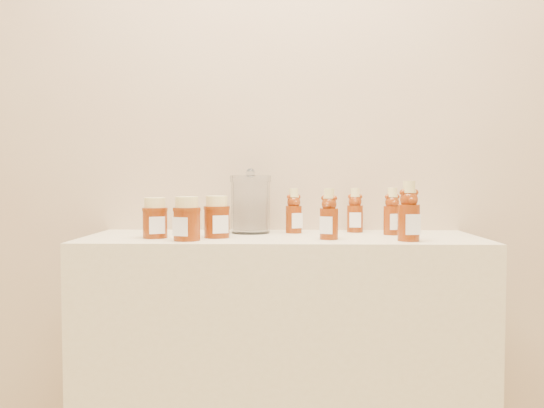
# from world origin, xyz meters

# --- Properties ---
(wall_back) EXTENTS (3.50, 0.02, 2.70)m
(wall_back) POSITION_xyz_m (0.00, 1.75, 1.35)
(wall_back) COLOR tan
(wall_back) RESTS_ON ground
(display_table) EXTENTS (1.20, 0.40, 0.90)m
(display_table) POSITION_xyz_m (0.00, 1.55, 0.45)
(display_table) COLOR beige
(display_table) RESTS_ON ground
(bear_bottle_back_left) EXTENTS (0.07, 0.07, 0.16)m
(bear_bottle_back_left) POSITION_xyz_m (0.04, 1.65, 0.98)
(bear_bottle_back_left) COLOR #632007
(bear_bottle_back_left) RESTS_ON display_table
(bear_bottle_back_mid) EXTENTS (0.06, 0.06, 0.16)m
(bear_bottle_back_mid) POSITION_xyz_m (0.24, 1.68, 0.98)
(bear_bottle_back_mid) COLOR #632007
(bear_bottle_back_mid) RESTS_ON display_table
(bear_bottle_back_right) EXTENTS (0.07, 0.07, 0.17)m
(bear_bottle_back_right) POSITION_xyz_m (0.35, 1.60, 0.98)
(bear_bottle_back_right) COLOR #632007
(bear_bottle_back_right) RESTS_ON display_table
(bear_bottle_front_left) EXTENTS (0.07, 0.07, 0.17)m
(bear_bottle_front_left) POSITION_xyz_m (0.14, 1.47, 0.98)
(bear_bottle_front_left) COLOR #632007
(bear_bottle_front_left) RESTS_ON display_table
(bear_bottle_front_right) EXTENTS (0.08, 0.08, 0.19)m
(bear_bottle_front_right) POSITION_xyz_m (0.36, 1.43, 1.00)
(bear_bottle_front_right) COLOR #632007
(bear_bottle_front_right) RESTS_ON display_table
(honey_jar_left) EXTENTS (0.10, 0.10, 0.12)m
(honey_jar_left) POSITION_xyz_m (-0.38, 1.49, 0.96)
(honey_jar_left) COLOR #632007
(honey_jar_left) RESTS_ON display_table
(honey_jar_back) EXTENTS (0.10, 0.10, 0.12)m
(honey_jar_back) POSITION_xyz_m (-0.19, 1.51, 0.96)
(honey_jar_back) COLOR #632007
(honey_jar_back) RESTS_ON display_table
(honey_jar_front) EXTENTS (0.10, 0.10, 0.12)m
(honey_jar_front) POSITION_xyz_m (-0.27, 1.43, 0.96)
(honey_jar_front) COLOR #632007
(honey_jar_front) RESTS_ON display_table
(glass_canister) EXTENTS (0.17, 0.17, 0.20)m
(glass_canister) POSITION_xyz_m (-0.10, 1.64, 1.00)
(glass_canister) COLOR white
(glass_canister) RESTS_ON display_table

